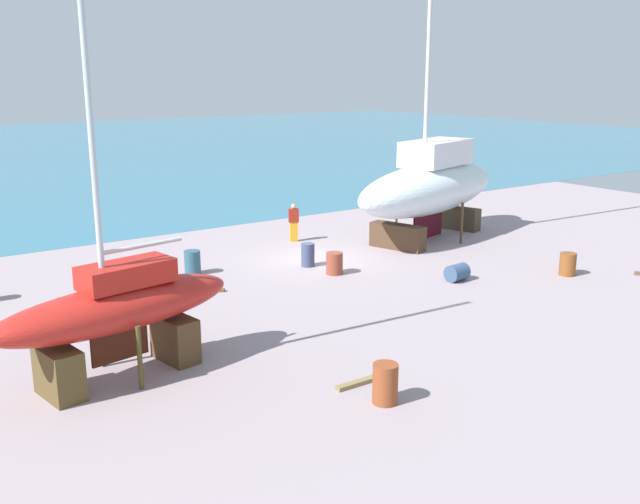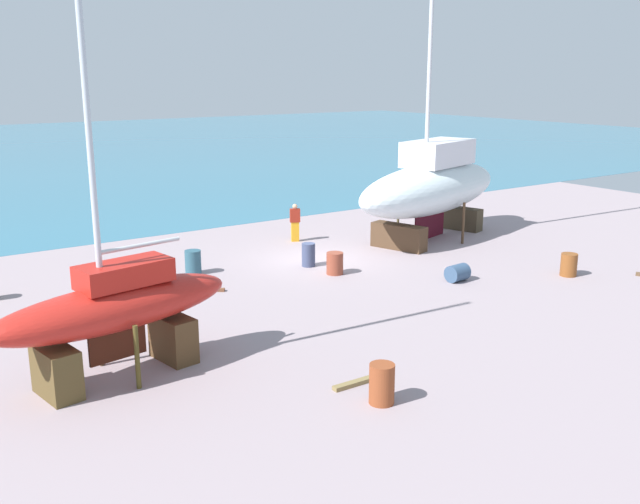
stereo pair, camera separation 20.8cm
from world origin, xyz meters
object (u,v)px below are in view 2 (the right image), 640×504
Objects in this scene: barrel_rust_near at (569,265)px; barrel_by_slipway at (193,262)px; worker at (295,222)px; barrel_blue_faded at (308,255)px; barrel_tipped_left at (382,384)px; barrel_rust_mid at (457,273)px; sailboat_mid_port at (116,309)px; sailboat_far_slipway at (431,186)px; barrel_rust_far at (335,263)px.

barrel_by_slipway reaches higher than barrel_rust_near.
worker is 1.86× the size of barrel_blue_faded.
barrel_by_slipway is at bearing 135.23° from worker.
barrel_blue_faded is at bearing 64.29° from barrel_tipped_left.
worker is at bearing 99.59° from barrel_rust_mid.
barrel_tipped_left is at bearing 123.34° from sailboat_mid_port.
barrel_rust_near is at bearing -42.59° from barrel_blue_faded.
worker is at bearing -148.45° from sailboat_mid_port.
sailboat_far_slipway is at bearing -166.88° from sailboat_mid_port.
barrel_blue_faded is at bearing 178.73° from worker.
sailboat_mid_port is 12.62× the size of barrel_blue_faded.
barrel_rust_far is at bearing -82.64° from barrel_blue_faded.
sailboat_far_slipway reaches higher than sailboat_mid_port.
barrel_rust_far is at bearing 59.91° from barrel_tipped_left.
barrel_rust_near is at bearing 72.88° from sailboat_far_slipway.
sailboat_mid_port is at bearing 154.92° from worker.
barrel_by_slipway is at bearing 144.30° from barrel_rust_near.
barrel_by_slipway is at bearing 145.13° from barrel_rust_far.
sailboat_far_slipway is 11.58m from barrel_by_slipway.
sailboat_far_slipway is 10.05× the size of worker.
barrel_blue_faded is (-0.19, 1.49, 0.04)m from barrel_rust_far.
sailboat_far_slipway is 21.76× the size of barrel_rust_mid.
sailboat_mid_port is 11.35m from barrel_blue_faded.
barrel_tipped_left reaches higher than barrel_rust_far.
worker is 6.43m from barrel_by_slipway.
barrel_rust_near is at bearing -128.47° from worker.
sailboat_far_slipway is at bearing 89.58° from barrel_rust_near.
worker is (11.42, 9.76, -0.88)m from sailboat_mid_port.
sailboat_far_slipway reaches higher than barrel_rust_far.
sailboat_far_slipway reaches higher than worker.
worker reaches higher than barrel_tipped_left.
worker is 2.06× the size of barrel_rust_far.
sailboat_mid_port is at bearing 132.32° from barrel_tipped_left.
barrel_rust_near is 1.03× the size of barrel_rust_far.
barrel_by_slipway is at bearing 139.72° from barrel_rust_mid.
worker is 11.74m from barrel_rust_near.
barrel_by_slipway is (-4.16, 1.55, -0.00)m from barrel_blue_faded.
barrel_rust_far is 1.05× the size of barrel_rust_mid.
sailboat_mid_port is 12.15× the size of barrel_tipped_left.
barrel_by_slipway is (1.02, 12.31, -0.02)m from barrel_tipped_left.
barrel_rust_near is 0.94× the size of barrel_by_slipway.
barrel_by_slipway is at bearing -19.95° from sailboat_far_slipway.
worker is (-5.41, 2.93, -1.50)m from sailboat_far_slipway.
barrel_rust_far is (9.77, 4.45, -1.35)m from sailboat_mid_port.
sailboat_far_slipway is 20.71× the size of barrel_rust_far.
barrel_tipped_left is at bearing 26.48° from sailboat_far_slipway.
barrel_tipped_left is (-12.37, -4.16, 0.05)m from barrel_rust_near.
worker is 1.88× the size of barrel_by_slipway.
sailboat_far_slipway is at bearing -94.09° from worker.
worker is at bearing -45.17° from sailboat_far_slipway.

